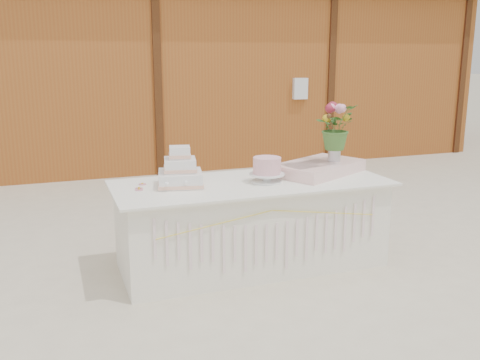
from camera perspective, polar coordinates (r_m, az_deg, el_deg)
name	(u,v)px	position (r m, az deg, el deg)	size (l,w,h in m)	color
ground	(251,265)	(4.89, 1.21, -9.01)	(80.00, 80.00, 0.00)	beige
barn	(135,65)	(10.34, -11.11, 11.99)	(12.60, 4.60, 3.30)	brown
cake_table	(252,224)	(4.75, 1.26, -4.70)	(2.40, 1.00, 0.77)	white
wedding_cake	(180,173)	(4.51, -6.40, 0.79)	(0.44, 0.44, 0.34)	white
pink_cake_stand	(267,168)	(4.61, 2.89, 1.25)	(0.31, 0.31, 0.22)	white
satin_runner	(319,168)	(5.02, 8.39, 1.29)	(0.86, 0.50, 0.11)	#FFD6CD
flower_vase	(334,153)	(5.08, 10.03, 2.90)	(0.12, 0.12, 0.16)	silver
bouquet	(336,122)	(5.04, 10.16, 6.12)	(0.38, 0.33, 0.42)	#3A6428
loose_flowers	(137,187)	(4.51, -10.95, -0.75)	(0.13, 0.32, 0.02)	#D28092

